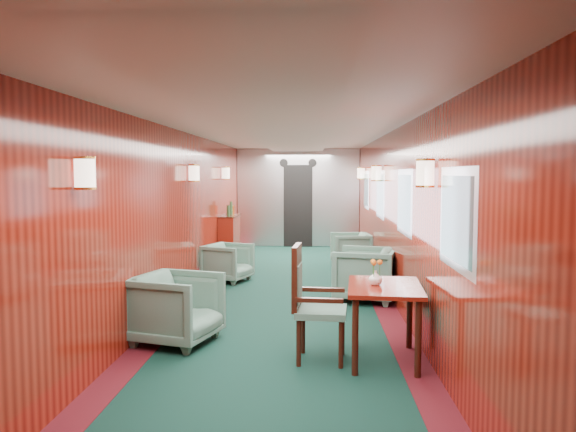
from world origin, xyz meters
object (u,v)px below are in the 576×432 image
(armchair_right_near, at_px, (365,274))
(armchair_right_far, at_px, (351,250))
(dining_table, at_px, (385,297))
(armchair_left_near, at_px, (176,308))
(armchair_left_far, at_px, (228,262))
(side_chair, at_px, (310,298))
(credenza, at_px, (230,237))

(armchair_right_near, distance_m, armchair_right_far, 2.89)
(dining_table, relative_size, armchair_left_near, 1.26)
(armchair_left_far, bearing_deg, armchair_right_far, -33.25)
(side_chair, bearing_deg, armchair_right_near, 78.27)
(dining_table, height_order, armchair_left_far, dining_table)
(armchair_left_near, xyz_separation_m, armchair_left_far, (0.02, 3.41, -0.06))
(armchair_left_far, distance_m, armchair_right_near, 2.53)
(side_chair, relative_size, armchair_right_near, 1.34)
(credenza, xyz_separation_m, armchair_right_far, (2.44, -0.63, -0.15))
(armchair_right_far, bearing_deg, dining_table, -6.21)
(side_chair, relative_size, armchair_right_far, 1.54)
(credenza, relative_size, armchair_left_near, 1.49)
(armchair_right_far, bearing_deg, credenza, -110.46)
(armchair_left_far, bearing_deg, dining_table, -130.86)
(side_chair, distance_m, armchair_left_near, 1.52)
(side_chair, relative_size, armchair_left_far, 1.61)
(armchair_left_near, xyz_separation_m, armchair_right_far, (2.15, 4.97, -0.04))
(dining_table, bearing_deg, armchair_left_far, 122.88)
(side_chair, distance_m, armchair_right_near, 2.67)
(dining_table, bearing_deg, side_chair, -175.36)
(armchair_right_near, bearing_deg, armchair_left_far, -107.61)
(armchair_right_far, bearing_deg, armchair_right_near, -5.56)
(armchair_right_near, bearing_deg, armchair_left_near, -32.15)
(side_chair, xyz_separation_m, armchair_left_near, (-1.42, 0.48, -0.23))
(armchair_left_near, bearing_deg, side_chair, -91.93)
(credenza, bearing_deg, armchair_left_near, -87.10)
(dining_table, distance_m, armchair_right_near, 2.56)
(armchair_left_near, height_order, armchair_left_far, armchair_left_near)
(dining_table, distance_m, side_chair, 0.71)
(side_chair, distance_m, credenza, 6.31)
(dining_table, relative_size, armchair_right_far, 1.42)
(side_chair, height_order, armchair_left_near, side_chair)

